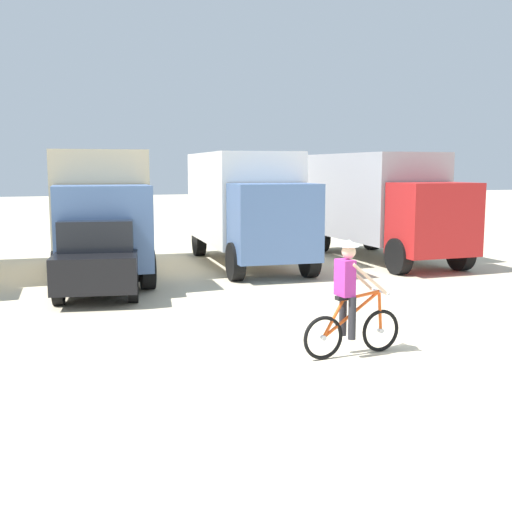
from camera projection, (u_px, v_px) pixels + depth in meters
name	position (u px, v px, depth m)	size (l,w,h in m)	color
ground_plane	(313.00, 351.00, 10.19)	(120.00, 120.00, 0.00)	beige
box_truck_tan_camper	(98.00, 206.00, 17.48)	(2.76, 6.88, 3.35)	#CCB78E
box_truck_white_box	(246.00, 202.00, 19.15)	(2.74, 6.87, 3.35)	white
box_truck_grey_hauler	(381.00, 201.00, 20.14)	(2.44, 6.77, 3.35)	#9E9EA3
sedan_parked	(99.00, 255.00, 14.84)	(2.43, 4.43, 1.76)	black
cyclist_orange_shirt	(350.00, 303.00, 9.82)	(1.73, 0.52, 1.82)	black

